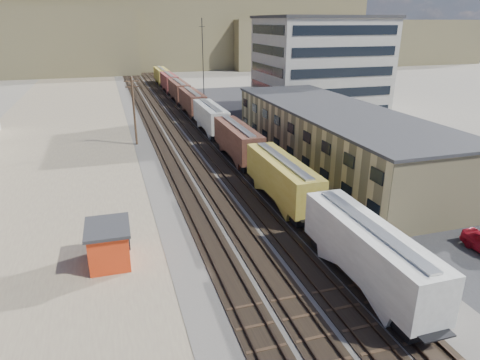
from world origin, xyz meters
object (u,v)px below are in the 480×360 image
object	(u,v)px
utility_pole_north	(134,110)
maintenance_shed	(109,244)
freight_train	(201,108)
parked_car_blue	(310,107)

from	to	relation	value
utility_pole_north	maintenance_shed	bearing A→B (deg)	-97.81
freight_train	parked_car_blue	size ratio (longest dim) A/B	24.23
freight_train	utility_pole_north	bearing A→B (deg)	-137.83
freight_train	utility_pole_north	distance (m)	16.78
maintenance_shed	parked_car_blue	bearing A→B (deg)	50.42
utility_pole_north	freight_train	bearing A→B (deg)	42.17
utility_pole_north	maintenance_shed	distance (m)	34.09
freight_train	utility_pole_north	xyz separation A→B (m)	(-12.30, -11.14, 2.50)
maintenance_shed	parked_car_blue	distance (m)	64.84
freight_train	parked_car_blue	world-z (taller)	freight_train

